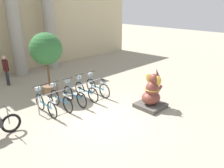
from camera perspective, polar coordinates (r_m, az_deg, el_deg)
The scene contains 13 objects.
ground_plane at distance 8.64m, azimuth -2.34°, elevation -8.74°, with size 60.00×60.00×0.00m, color #9E937F.
building_facade at distance 15.15m, azimuth -25.48°, elevation 13.97°, with size 20.00×0.20×6.00m.
column_middle at distance 14.25m, azimuth -23.86°, elevation 12.37°, with size 0.95×0.95×5.16m.
column_right at distance 15.17m, azimuth -15.91°, elevation 13.70°, with size 0.95×0.95×5.16m.
bike_rack at distance 9.76m, azimuth -10.36°, elevation -1.66°, with size 3.33×0.05×0.77m.
bicycle_0 at distance 9.13m, azimuth -17.03°, elevation -5.03°, with size 0.48×1.70×1.09m.
bicycle_1 at distance 9.40m, azimuth -13.28°, elevation -3.92°, with size 0.48×1.70×1.09m.
bicycle_2 at distance 9.71m, azimuth -9.82°, elevation -2.83°, with size 0.48×1.70×1.09m.
bicycle_3 at distance 10.12m, azimuth -6.87°, elevation -1.69°, with size 0.48×1.70×1.09m.
bicycle_4 at distance 10.51m, azimuth -3.91°, elevation -0.73°, with size 0.48×1.70×1.09m.
elephant_statue at distance 9.37m, azimuth 10.33°, elevation -2.71°, with size 1.10×1.10×1.72m.
person_pedestrian at distance 12.91m, azimuth -26.00°, elevation 3.84°, with size 0.22×0.47×1.64m.
potted_tree at distance 10.78m, azimuth -16.82°, elevation 8.14°, with size 1.50×1.50×2.95m.
Camera 1 is at (-4.99, -5.66, 4.22)m, focal length 35.00 mm.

